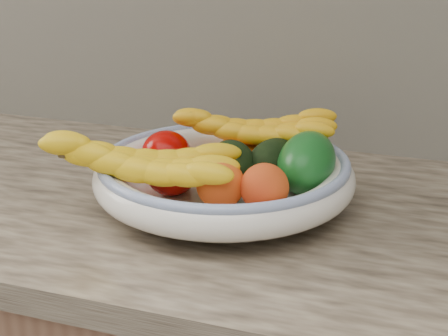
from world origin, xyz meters
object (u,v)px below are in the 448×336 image
green_mango (307,163)px  banana_bunch_front (139,168)px  banana_bunch_back (253,134)px  fruit_bowl (224,175)px

green_mango → banana_bunch_front: size_ratio=0.43×
green_mango → banana_bunch_back: (-0.10, 0.07, 0.01)m
fruit_bowl → green_mango: 0.12m
banana_bunch_back → banana_bunch_front: size_ratio=0.92×
fruit_bowl → banana_bunch_front: banana_bunch_front is taller
green_mango → banana_bunch_front: bearing=-153.6°
banana_bunch_back → banana_bunch_front: banana_bunch_back is taller
fruit_bowl → banana_bunch_back: banana_bunch_back is taller
banana_bunch_back → banana_bunch_front: bearing=-129.4°
banana_bunch_back → banana_bunch_front: (-0.11, -0.19, -0.01)m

